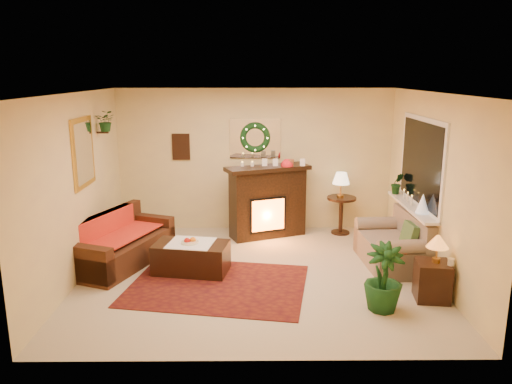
{
  "coord_description": "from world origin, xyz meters",
  "views": [
    {
      "loc": [
        -0.06,
        -6.8,
        2.86
      ],
      "look_at": [
        0.0,
        0.35,
        1.15
      ],
      "focal_mm": 35.0,
      "sensor_mm": 36.0,
      "label": 1
    }
  ],
  "objects_px": {
    "coffee_table": "(191,259)",
    "side_table_round": "(341,216)",
    "sofa": "(122,237)",
    "loveseat": "(392,238)",
    "end_table_square": "(432,280)",
    "fireplace": "(268,206)"
  },
  "relations": [
    {
      "from": "side_table_round",
      "to": "end_table_square",
      "type": "height_order",
      "value": "side_table_round"
    },
    {
      "from": "end_table_square",
      "to": "fireplace",
      "type": "bearing_deg",
      "value": 128.09
    },
    {
      "from": "loveseat",
      "to": "coffee_table",
      "type": "bearing_deg",
      "value": -178.44
    },
    {
      "from": "loveseat",
      "to": "coffee_table",
      "type": "relative_size",
      "value": 1.29
    },
    {
      "from": "side_table_round",
      "to": "coffee_table",
      "type": "height_order",
      "value": "side_table_round"
    },
    {
      "from": "fireplace",
      "to": "coffee_table",
      "type": "height_order",
      "value": "fireplace"
    },
    {
      "from": "end_table_square",
      "to": "loveseat",
      "type": "bearing_deg",
      "value": 99.37
    },
    {
      "from": "end_table_square",
      "to": "side_table_round",
      "type": "bearing_deg",
      "value": 104.35
    },
    {
      "from": "coffee_table",
      "to": "side_table_round",
      "type": "bearing_deg",
      "value": 45.79
    },
    {
      "from": "end_table_square",
      "to": "coffee_table",
      "type": "xyz_separation_m",
      "value": [
        -3.21,
        0.93,
        -0.06
      ]
    },
    {
      "from": "sofa",
      "to": "loveseat",
      "type": "height_order",
      "value": "same"
    },
    {
      "from": "fireplace",
      "to": "coffee_table",
      "type": "distance_m",
      "value": 2.07
    },
    {
      "from": "sofa",
      "to": "loveseat",
      "type": "distance_m",
      "value": 4.1
    },
    {
      "from": "loveseat",
      "to": "coffee_table",
      "type": "xyz_separation_m",
      "value": [
        -3.01,
        -0.28,
        -0.21
      ]
    },
    {
      "from": "sofa",
      "to": "coffee_table",
      "type": "xyz_separation_m",
      "value": [
        1.09,
        -0.34,
        -0.22
      ]
    },
    {
      "from": "side_table_round",
      "to": "coffee_table",
      "type": "bearing_deg",
      "value": -144.15
    },
    {
      "from": "sofa",
      "to": "side_table_round",
      "type": "height_order",
      "value": "sofa"
    },
    {
      "from": "fireplace",
      "to": "loveseat",
      "type": "xyz_separation_m",
      "value": [
        1.84,
        -1.39,
        -0.13
      ]
    },
    {
      "from": "loveseat",
      "to": "end_table_square",
      "type": "xyz_separation_m",
      "value": [
        0.2,
        -1.21,
        -0.15
      ]
    },
    {
      "from": "end_table_square",
      "to": "coffee_table",
      "type": "distance_m",
      "value": 3.34
    },
    {
      "from": "sofa",
      "to": "loveseat",
      "type": "relative_size",
      "value": 1.32
    },
    {
      "from": "sofa",
      "to": "side_table_round",
      "type": "bearing_deg",
      "value": 43.83
    }
  ]
}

